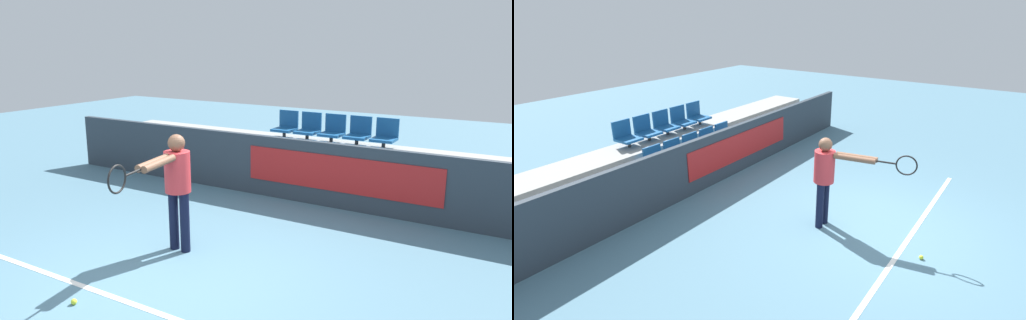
# 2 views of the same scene
# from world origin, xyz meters

# --- Properties ---
(ground_plane) EXTENTS (30.00, 30.00, 0.00)m
(ground_plane) POSITION_xyz_m (0.00, 0.00, 0.00)
(ground_plane) COLOR slate
(court_baseline) EXTENTS (6.11, 0.08, 0.01)m
(court_baseline) POSITION_xyz_m (0.00, -0.57, 0.00)
(court_baseline) COLOR white
(court_baseline) RESTS_ON ground
(barrier_wall) EXTENTS (10.67, 0.14, 1.11)m
(barrier_wall) POSITION_xyz_m (0.02, 3.60, 0.56)
(barrier_wall) COLOR #2D3842
(barrier_wall) RESTS_ON ground
(bleacher_tier_front) EXTENTS (10.27, 0.93, 0.39)m
(bleacher_tier_front) POSITION_xyz_m (0.00, 4.14, 0.20)
(bleacher_tier_front) COLOR #9E9E99
(bleacher_tier_front) RESTS_ON ground
(bleacher_tier_middle) EXTENTS (10.27, 0.93, 0.79)m
(bleacher_tier_middle) POSITION_xyz_m (0.00, 5.06, 0.39)
(bleacher_tier_middle) COLOR #9E9E99
(bleacher_tier_middle) RESTS_ON ground
(stadium_chair_0) EXTENTS (0.43, 0.45, 0.55)m
(stadium_chair_0) POSITION_xyz_m (-1.06, 4.26, 0.64)
(stadium_chair_0) COLOR #333333
(stadium_chair_0) RESTS_ON bleacher_tier_front
(stadium_chair_1) EXTENTS (0.43, 0.45, 0.55)m
(stadium_chair_1) POSITION_xyz_m (-0.53, 4.26, 0.64)
(stadium_chair_1) COLOR #333333
(stadium_chair_1) RESTS_ON bleacher_tier_front
(stadium_chair_2) EXTENTS (0.43, 0.45, 0.55)m
(stadium_chair_2) POSITION_xyz_m (0.00, 4.26, 0.64)
(stadium_chair_2) COLOR #333333
(stadium_chair_2) RESTS_ON bleacher_tier_front
(stadium_chair_3) EXTENTS (0.43, 0.45, 0.55)m
(stadium_chair_3) POSITION_xyz_m (0.53, 4.26, 0.64)
(stadium_chair_3) COLOR #333333
(stadium_chair_3) RESTS_ON bleacher_tier_front
(stadium_chair_4) EXTENTS (0.43, 0.45, 0.55)m
(stadium_chair_4) POSITION_xyz_m (1.06, 4.26, 0.64)
(stadium_chair_4) COLOR #333333
(stadium_chair_4) RESTS_ON bleacher_tier_front
(stadium_chair_5) EXTENTS (0.43, 0.45, 0.55)m
(stadium_chair_5) POSITION_xyz_m (-1.06, 5.19, 1.03)
(stadium_chair_5) COLOR #333333
(stadium_chair_5) RESTS_ON bleacher_tier_middle
(stadium_chair_6) EXTENTS (0.43, 0.45, 0.55)m
(stadium_chair_6) POSITION_xyz_m (-0.53, 5.19, 1.03)
(stadium_chair_6) COLOR #333333
(stadium_chair_6) RESTS_ON bleacher_tier_middle
(stadium_chair_7) EXTENTS (0.43, 0.45, 0.55)m
(stadium_chair_7) POSITION_xyz_m (0.00, 5.19, 1.03)
(stadium_chair_7) COLOR #333333
(stadium_chair_7) RESTS_ON bleacher_tier_middle
(stadium_chair_8) EXTENTS (0.43, 0.45, 0.55)m
(stadium_chair_8) POSITION_xyz_m (0.53, 5.19, 1.03)
(stadium_chair_8) COLOR #333333
(stadium_chair_8) RESTS_ON bleacher_tier_middle
(stadium_chair_9) EXTENTS (0.43, 0.45, 0.55)m
(stadium_chair_9) POSITION_xyz_m (1.06, 5.19, 1.03)
(stadium_chair_9) COLOR #333333
(stadium_chair_9) RESTS_ON bleacher_tier_middle
(tennis_player) EXTENTS (0.44, 1.60, 1.60)m
(tennis_player) POSITION_xyz_m (-0.38, 0.76, 1.00)
(tennis_player) COLOR black
(tennis_player) RESTS_ON ground
(tennis_ball) EXTENTS (0.07, 0.07, 0.07)m
(tennis_ball) POSITION_xyz_m (-0.45, -0.90, 0.03)
(tennis_ball) COLOR #CCDB33
(tennis_ball) RESTS_ON ground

